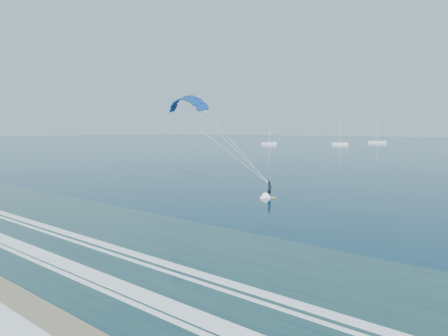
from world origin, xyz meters
TOP-DOWN VIEW (x-y plane):
  - kitesurfer_rig at (-0.64, 32.61)m, footprint 16.00×5.63m
  - sailboat_0 at (-86.98, 178.28)m, footprint 8.51×2.40m
  - sailboat_1 at (-54.76, 197.84)m, footprint 8.24×2.40m
  - sailboat_2 at (-48.23, 238.05)m, footprint 9.91×2.40m

SIDE VIEW (x-z plane):
  - sailboat_1 at x=-54.76m, z-range -5.01..6.37m
  - sailboat_0 at x=-86.98m, z-range -5.12..6.48m
  - sailboat_2 at x=-48.23m, z-range -5.91..7.29m
  - kitesurfer_rig at x=-0.64m, z-range 0.35..14.30m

